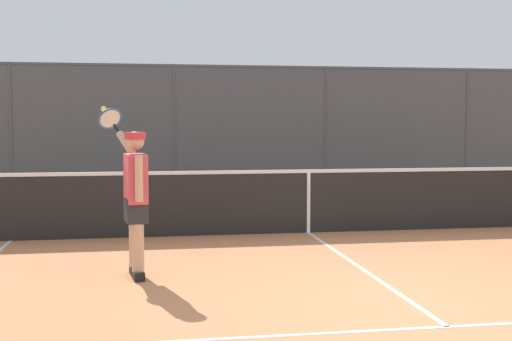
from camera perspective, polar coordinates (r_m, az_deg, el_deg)
The scene contains 4 objects.
ground_plane at distance 6.45m, azimuth 13.46°, elevation -11.11°, with size 60.00×60.00×0.00m, color #C67A4C.
fence_backdrop at distance 16.13m, azimuth -0.74°, elevation 3.43°, with size 20.65×1.37×2.96m.
tennis_net at distance 10.22m, azimuth 4.46°, elevation -2.52°, with size 11.19×0.09×1.07m.
tennis_player at distance 7.37m, azimuth -10.21°, elevation -1.91°, with size 0.60×1.30×1.87m.
Camera 1 is at (2.45, 5.72, 1.69)m, focal length 47.23 mm.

